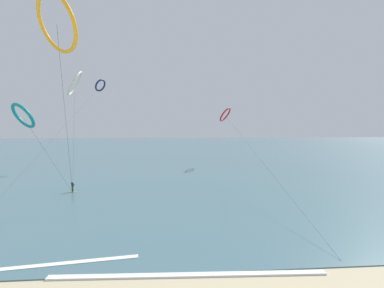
{
  "coord_description": "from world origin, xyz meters",
  "views": [
    {
      "loc": [
        -2.42,
        -10.84,
        10.41
      ],
      "look_at": [
        0.0,
        22.03,
        8.08
      ],
      "focal_mm": 24.85,
      "sensor_mm": 36.0,
      "label": 1
    }
  ],
  "objects_px": {
    "kite_crimson": "(225,115)",
    "kite_amber": "(57,23)",
    "kite_teal": "(23,116)",
    "kite_navy": "(100,85)",
    "surfer_lime": "(73,187)",
    "kite_ivory": "(75,83)"
  },
  "relations": [
    {
      "from": "kite_teal",
      "to": "kite_crimson",
      "type": "bearing_deg",
      "value": -97.97
    },
    {
      "from": "kite_ivory",
      "to": "kite_amber",
      "type": "bearing_deg",
      "value": 4.53
    },
    {
      "from": "kite_crimson",
      "to": "surfer_lime",
      "type": "bearing_deg",
      "value": -15.16
    },
    {
      "from": "kite_crimson",
      "to": "kite_amber",
      "type": "relative_size",
      "value": 2.38
    },
    {
      "from": "kite_crimson",
      "to": "kite_navy",
      "type": "bearing_deg",
      "value": -59.17
    },
    {
      "from": "kite_crimson",
      "to": "kite_teal",
      "type": "distance_m",
      "value": 47.95
    },
    {
      "from": "kite_teal",
      "to": "kite_navy",
      "type": "height_order",
      "value": "kite_navy"
    },
    {
      "from": "surfer_lime",
      "to": "kite_navy",
      "type": "distance_m",
      "value": 34.91
    },
    {
      "from": "kite_navy",
      "to": "kite_crimson",
      "type": "bearing_deg",
      "value": 115.88
    },
    {
      "from": "surfer_lime",
      "to": "kite_crimson",
      "type": "relative_size",
      "value": 0.03
    },
    {
      "from": "kite_crimson",
      "to": "kite_teal",
      "type": "xyz_separation_m",
      "value": [
        -33.41,
        -34.35,
        -1.61
      ]
    },
    {
      "from": "kite_teal",
      "to": "kite_navy",
      "type": "xyz_separation_m",
      "value": [
        0.89,
        34.29,
        8.94
      ]
    },
    {
      "from": "kite_crimson",
      "to": "kite_navy",
      "type": "xyz_separation_m",
      "value": [
        -32.52,
        -0.07,
        7.33
      ]
    },
    {
      "from": "surfer_lime",
      "to": "kite_crimson",
      "type": "distance_m",
      "value": 43.06
    },
    {
      "from": "surfer_lime",
      "to": "kite_amber",
      "type": "height_order",
      "value": "kite_amber"
    },
    {
      "from": "surfer_lime",
      "to": "kite_crimson",
      "type": "height_order",
      "value": "kite_crimson"
    },
    {
      "from": "kite_crimson",
      "to": "kite_navy",
      "type": "relative_size",
      "value": 1.08
    },
    {
      "from": "surfer_lime",
      "to": "kite_crimson",
      "type": "xyz_separation_m",
      "value": [
        29.59,
        28.7,
        12.42
      ]
    },
    {
      "from": "kite_ivory",
      "to": "kite_teal",
      "type": "xyz_separation_m",
      "value": [
        0.2,
        -19.47,
        -7.17
      ]
    },
    {
      "from": "kite_crimson",
      "to": "kite_navy",
      "type": "height_order",
      "value": "kite_navy"
    },
    {
      "from": "surfer_lime",
      "to": "kite_teal",
      "type": "height_order",
      "value": "kite_teal"
    },
    {
      "from": "kite_ivory",
      "to": "kite_navy",
      "type": "relative_size",
      "value": 0.42
    }
  ]
}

